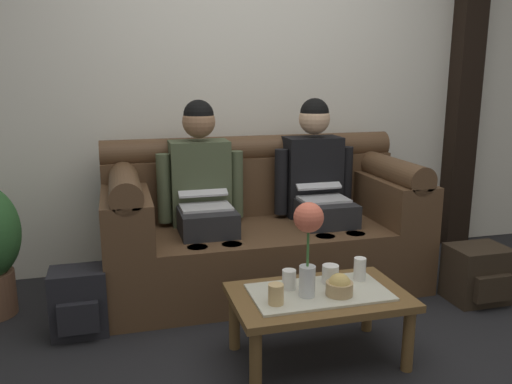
% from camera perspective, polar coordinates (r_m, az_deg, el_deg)
% --- Properties ---
extents(ground_plane, '(14.00, 14.00, 0.00)m').
position_cam_1_polar(ground_plane, '(2.63, 7.98, -19.14)').
color(ground_plane, black).
extents(back_wall_patterned, '(6.00, 0.12, 2.90)m').
position_cam_1_polar(back_wall_patterned, '(3.85, -1.54, 13.82)').
color(back_wall_patterned, silver).
rests_on(back_wall_patterned, ground_plane).
extents(timber_pillar, '(0.20, 0.20, 2.90)m').
position_cam_1_polar(timber_pillar, '(4.49, 21.81, 12.80)').
color(timber_pillar, black).
rests_on(timber_pillar, ground_plane).
extents(couch, '(2.02, 0.88, 0.96)m').
position_cam_1_polar(couch, '(3.48, 0.64, -4.02)').
color(couch, '#513823').
rests_on(couch, ground_plane).
extents(person_left, '(0.56, 0.67, 1.22)m').
position_cam_1_polar(person_left, '(3.32, -5.82, 0.16)').
color(person_left, '#232326').
rests_on(person_left, ground_plane).
extents(person_right, '(0.56, 0.67, 1.22)m').
position_cam_1_polar(person_right, '(3.53, 6.76, 0.89)').
color(person_right, '#232326').
rests_on(person_right, ground_plane).
extents(coffee_table, '(0.85, 0.51, 0.36)m').
position_cam_1_polar(coffee_table, '(2.61, 6.84, -11.81)').
color(coffee_table, brown).
rests_on(coffee_table, ground_plane).
extents(flower_vase, '(0.14, 0.14, 0.45)m').
position_cam_1_polar(flower_vase, '(2.42, 5.71, -4.50)').
color(flower_vase, silver).
rests_on(flower_vase, coffee_table).
extents(snack_bowl, '(0.13, 0.13, 0.11)m').
position_cam_1_polar(snack_bowl, '(2.54, 9.06, -10.08)').
color(snack_bowl, tan).
rests_on(snack_bowl, coffee_table).
extents(cup_near_left, '(0.07, 0.07, 0.10)m').
position_cam_1_polar(cup_near_left, '(2.58, 3.62, -9.47)').
color(cup_near_left, white).
rests_on(cup_near_left, coffee_table).
extents(cup_near_right, '(0.08, 0.08, 0.09)m').
position_cam_1_polar(cup_near_right, '(2.66, 8.09, -8.86)').
color(cup_near_right, white).
rests_on(cup_near_right, coffee_table).
extents(cup_far_center, '(0.07, 0.07, 0.09)m').
position_cam_1_polar(cup_far_center, '(2.42, 2.18, -11.04)').
color(cup_far_center, '#DBB77A').
rests_on(cup_far_center, coffee_table).
extents(cup_far_left, '(0.06, 0.06, 0.12)m').
position_cam_1_polar(cup_far_left, '(2.73, 11.23, -8.21)').
color(cup_far_left, white).
rests_on(cup_far_left, coffee_table).
extents(backpack_left, '(0.29, 0.26, 0.36)m').
position_cam_1_polar(backpack_left, '(3.03, -18.68, -11.33)').
color(backpack_left, black).
rests_on(backpack_left, ground_plane).
extents(backpack_right, '(0.35, 0.31, 0.35)m').
position_cam_1_polar(backpack_right, '(3.54, 22.97, -8.25)').
color(backpack_right, '#2D2319').
rests_on(backpack_right, ground_plane).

